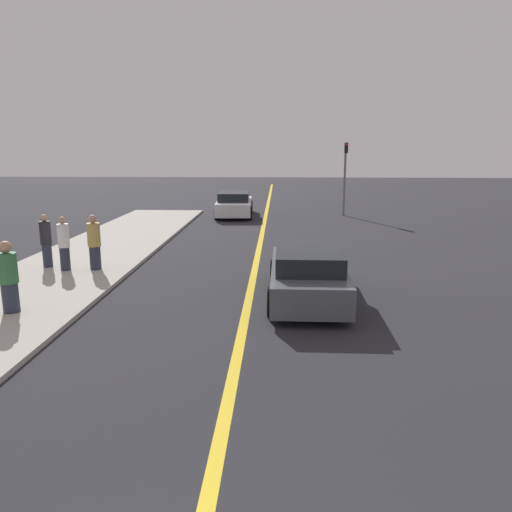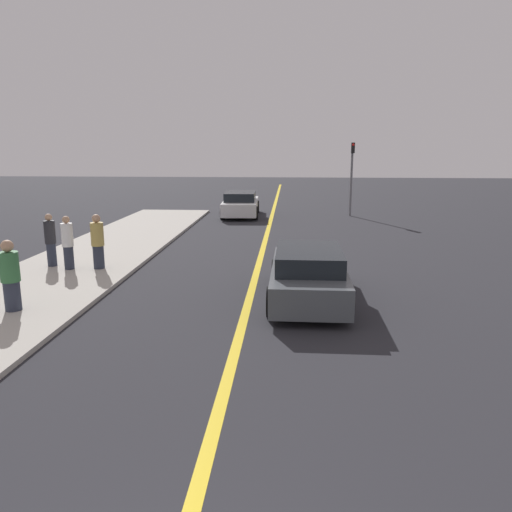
# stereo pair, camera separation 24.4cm
# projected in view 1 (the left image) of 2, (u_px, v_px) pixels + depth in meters

# --- Properties ---
(road_center_line) EXTENTS (0.20, 60.00, 0.01)m
(road_center_line) POSITION_uv_depth(u_px,v_px,m) (261.00, 238.00, 20.47)
(road_center_line) COLOR gold
(road_center_line) RESTS_ON ground_plane
(sidewalk_left) EXTENTS (3.91, 26.31, 0.11)m
(sidewalk_left) POSITION_uv_depth(u_px,v_px,m) (81.00, 263.00, 15.98)
(sidewalk_left) COLOR #ADA89E
(sidewalk_left) RESTS_ON ground_plane
(car_near_right_lane) EXTENTS (1.91, 4.37, 1.31)m
(car_near_right_lane) POSITION_uv_depth(u_px,v_px,m) (308.00, 274.00, 12.17)
(car_near_right_lane) COLOR #4C5156
(car_near_right_lane) RESTS_ON ground_plane
(car_ahead_center) EXTENTS (2.07, 4.54, 1.32)m
(car_ahead_center) POSITION_uv_depth(u_px,v_px,m) (234.00, 204.00, 26.95)
(car_ahead_center) COLOR silver
(car_ahead_center) RESTS_ON ground_plane
(pedestrian_near_curb) EXTENTS (0.41, 0.41, 1.60)m
(pedestrian_near_curb) POSITION_uv_depth(u_px,v_px,m) (8.00, 277.00, 10.90)
(pedestrian_near_curb) COLOR #282D3D
(pedestrian_near_curb) RESTS_ON sidewalk_left
(pedestrian_mid_group) EXTENTS (0.33, 0.33, 1.60)m
(pedestrian_mid_group) POSITION_uv_depth(u_px,v_px,m) (64.00, 244.00, 14.64)
(pedestrian_mid_group) COLOR #282D3D
(pedestrian_mid_group) RESTS_ON sidewalk_left
(pedestrian_far_standing) EXTENTS (0.38, 0.38, 1.63)m
(pedestrian_far_standing) POSITION_uv_depth(u_px,v_px,m) (94.00, 242.00, 14.75)
(pedestrian_far_standing) COLOR #282D3D
(pedestrian_far_standing) RESTS_ON sidewalk_left
(pedestrian_by_sign) EXTENTS (0.33, 0.33, 1.61)m
(pedestrian_by_sign) POSITION_uv_depth(u_px,v_px,m) (46.00, 241.00, 15.03)
(pedestrian_by_sign) COLOR #282D3D
(pedestrian_by_sign) RESTS_ON sidewalk_left
(traffic_light) EXTENTS (0.18, 0.40, 3.90)m
(traffic_light) POSITION_uv_depth(u_px,v_px,m) (345.00, 171.00, 26.74)
(traffic_light) COLOR slate
(traffic_light) RESTS_ON ground_plane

